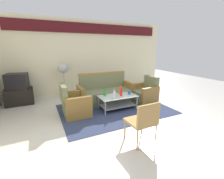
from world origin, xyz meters
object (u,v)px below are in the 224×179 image
object	(u,v)px
bottle_clear	(114,95)
armchair_left	(75,105)
couch	(106,93)
tv_stand	(20,96)
armchair_right	(144,94)
bottle_red	(121,92)
wicker_chair	(144,120)
coffee_table	(118,100)
pedestal_fan	(63,70)
cup	(129,93)
bottle_green	(105,93)
television	(17,81)
bottle_orange	(120,91)

from	to	relation	value
bottle_clear	armchair_left	bearing A→B (deg)	164.69
couch	tv_stand	world-z (taller)	couch
armchair_right	bottle_red	world-z (taller)	armchair_right
wicker_chair	armchair_left	bearing A→B (deg)	113.76
coffee_table	pedestal_fan	distance (m)	2.28
armchair_left	pedestal_fan	bearing A→B (deg)	-179.80
armchair_left	wicker_chair	distance (m)	2.04
couch	bottle_red	world-z (taller)	couch
cup	pedestal_fan	size ratio (longest dim) A/B	0.08
pedestal_fan	bottle_green	bearing A→B (deg)	-61.35
bottle_green	tv_stand	size ratio (longest dim) A/B	0.33
coffee_table	tv_stand	size ratio (longest dim) A/B	1.38
coffee_table	television	xyz separation A→B (m)	(-2.65, 1.73, 0.49)
tv_stand	pedestal_fan	bearing A→B (deg)	2.01
coffee_table	bottle_green	xyz separation A→B (m)	(-0.34, 0.16, 0.24)
bottle_green	television	world-z (taller)	television
armchair_left	television	xyz separation A→B (m)	(-1.42, 1.61, 0.47)
armchair_right	cup	bearing A→B (deg)	98.31
pedestal_fan	wicker_chair	bearing A→B (deg)	-76.28
armchair_left	bottle_green	xyz separation A→B (m)	(0.89, 0.04, 0.22)
couch	armchair_right	bearing A→B (deg)	155.25
bottle_clear	wicker_chair	xyz separation A→B (m)	(-0.18, -1.56, -0.02)
bottle_clear	bottle_orange	xyz separation A→B (m)	(0.34, 0.31, -0.01)
cup	television	bearing A→B (deg)	150.37
coffee_table	bottle_red	xyz separation A→B (m)	(0.08, -0.06, 0.25)
armchair_right	coffee_table	bearing A→B (deg)	93.96
pedestal_fan	bottle_orange	bearing A→B (deg)	-49.87
cup	bottle_red	bearing A→B (deg)	-170.10
couch	bottle_orange	distance (m)	0.63
couch	cup	world-z (taller)	couch
armchair_right	bottle_red	distance (m)	1.03
armchair_left	coffee_table	xyz separation A→B (m)	(1.23, -0.12, -0.02)
armchair_right	wicker_chair	xyz separation A→B (m)	(-1.44, -1.86, 0.21)
armchair_right	television	world-z (taller)	television
cup	pedestal_fan	xyz separation A→B (m)	(-1.62, 1.78, 0.55)
armchair_left	bottle_red	bearing A→B (deg)	82.42
couch	bottle_orange	xyz separation A→B (m)	(0.23, -0.56, 0.19)
bottle_green	pedestal_fan	world-z (taller)	pedestal_fan
bottle_orange	pedestal_fan	size ratio (longest dim) A/B	0.19
bottle_green	wicker_chair	size ratio (longest dim) A/B	0.32
couch	cup	size ratio (longest dim) A/B	18.20
armchair_right	wicker_chair	distance (m)	2.36
coffee_table	bottle_orange	bearing A→B (deg)	44.53
coffee_table	bottle_red	size ratio (longest dim) A/B	3.63
couch	armchair_right	distance (m)	1.29
television	pedestal_fan	distance (m)	1.44
bottle_clear	cup	world-z (taller)	bottle_clear
cup	armchair_left	bearing A→B (deg)	175.61
bottle_red	wicker_chair	world-z (taller)	wicker_chair
tv_stand	television	xyz separation A→B (m)	(0.00, 0.00, 0.50)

